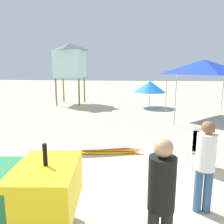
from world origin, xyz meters
TOP-DOWN VIEW (x-y plane):
  - ground at (0.00, 0.00)m, footprint 80.00×80.00m
  - stacked_plastic_chairs at (2.10, 1.53)m, footprint 0.48×0.48m
  - surfboard_pile at (-0.58, 2.28)m, footprint 2.65×0.82m
  - lifeguard_near_left at (0.81, -1.42)m, footprint 0.32×0.32m
  - lifeguard_near_center at (1.67, -0.18)m, footprint 0.32×0.32m
  - popup_canopy at (3.69, 7.42)m, footprint 3.07×3.07m
  - lifeguard_tower at (-4.01, 11.26)m, footprint 1.98×1.98m
  - beach_umbrella_left at (1.34, 10.35)m, footprint 1.99×1.99m

SIDE VIEW (x-z plane):
  - ground at x=0.00m, z-range 0.00..0.00m
  - surfboard_pile at x=-0.58m, z-range 0.00..0.24m
  - stacked_plastic_chairs at x=2.10m, z-range 0.10..1.21m
  - lifeguard_near_center at x=1.67m, z-range 0.12..1.74m
  - lifeguard_near_left at x=0.81m, z-range 0.13..1.83m
  - beach_umbrella_left at x=1.34m, z-range 0.49..2.16m
  - popup_canopy at x=3.69m, z-range 1.08..3.94m
  - lifeguard_tower at x=-4.01m, z-range 0.92..4.99m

